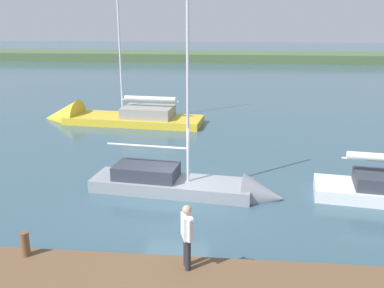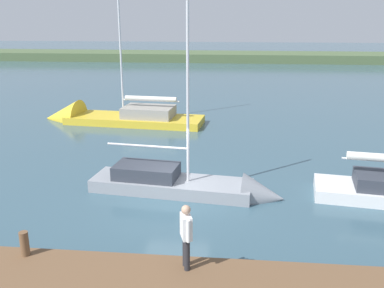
# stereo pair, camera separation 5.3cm
# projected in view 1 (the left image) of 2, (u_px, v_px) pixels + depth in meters

# --- Properties ---
(ground_plane) EXTENTS (200.00, 200.00, 0.00)m
(ground_plane) POSITION_uv_depth(u_px,v_px,m) (175.00, 198.00, 15.44)
(ground_plane) COLOR #385666
(far_shoreline) EXTENTS (180.00, 8.00, 2.40)m
(far_shoreline) POSITION_uv_depth(u_px,v_px,m) (220.00, 61.00, 63.88)
(far_shoreline) COLOR #4C603D
(far_shoreline) RESTS_ON ground_plane
(mooring_post_far) EXTENTS (0.22, 0.22, 0.64)m
(mooring_post_far) POSITION_uv_depth(u_px,v_px,m) (25.00, 244.00, 10.60)
(mooring_post_far) COLOR brown
(mooring_post_far) RESTS_ON dock_pier
(sailboat_behind_pier) EXTENTS (10.38, 3.52, 11.73)m
(sailboat_behind_pier) POSITION_uv_depth(u_px,v_px,m) (105.00, 119.00, 26.59)
(sailboat_behind_pier) COLOR gold
(sailboat_behind_pier) RESTS_ON ground_plane
(sailboat_near_dock) EXTENTS (7.36, 2.52, 7.63)m
(sailboat_near_dock) POSITION_uv_depth(u_px,v_px,m) (195.00, 189.00, 15.86)
(sailboat_near_dock) COLOR gray
(sailboat_near_dock) RESTS_ON ground_plane
(person_on_dock) EXTENTS (0.34, 0.60, 1.63)m
(person_on_dock) POSITION_uv_depth(u_px,v_px,m) (187.00, 233.00, 9.91)
(person_on_dock) COLOR #28282D
(person_on_dock) RESTS_ON dock_pier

